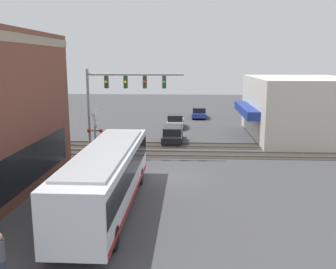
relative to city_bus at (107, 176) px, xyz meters
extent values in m
plane|color=#424244|center=(5.33, -2.80, -1.71)|extent=(120.00, 120.00, 0.00)
cube|color=gray|center=(1.38, 4.85, 6.82)|extent=(15.32, 0.36, 0.50)
cube|color=black|center=(1.38, 4.75, -0.01)|extent=(12.70, 0.12, 2.20)
cube|color=beige|center=(19.33, -15.05, 1.19)|extent=(13.47, 9.50, 5.80)
cube|color=navy|center=(19.33, -9.75, 0.89)|extent=(9.43, 1.20, 0.80)
cube|color=silver|center=(0.01, 0.00, -0.01)|extent=(12.06, 2.55, 2.55)
cube|color=black|center=(0.01, 0.00, 0.37)|extent=(11.82, 2.59, 1.07)
cube|color=#B21E1E|center=(0.01, 0.00, -1.12)|extent=(11.82, 2.58, 0.24)
cube|color=#A5A8AA|center=(0.01, 0.00, 1.32)|extent=(10.25, 2.17, 0.12)
cylinder|color=black|center=(3.84, 0.00, -1.21)|extent=(1.00, 2.57, 1.00)
cylinder|color=black|center=(-4.22, 0.00, -1.21)|extent=(1.00, 2.57, 1.00)
cylinder|color=gray|center=(9.46, 3.37, 1.69)|extent=(0.20, 0.20, 6.80)
cylinder|color=gray|center=(9.46, -0.15, 4.69)|extent=(0.16, 7.05, 0.16)
cube|color=#284723|center=(9.46, 1.96, 4.14)|extent=(0.30, 0.27, 0.90)
sphere|color=yellow|center=(9.30, 1.96, 4.14)|extent=(0.20, 0.20, 0.20)
cube|color=#284723|center=(9.46, 0.55, 4.14)|extent=(0.30, 0.27, 0.90)
sphere|color=yellow|center=(9.30, 0.55, 4.14)|extent=(0.20, 0.20, 0.20)
cube|color=#284723|center=(9.46, -0.86, 4.14)|extent=(0.30, 0.27, 0.90)
sphere|color=red|center=(9.30, -0.86, 4.14)|extent=(0.20, 0.20, 0.20)
cube|color=#284723|center=(9.46, -2.27, 4.14)|extent=(0.30, 0.27, 0.90)
sphere|color=green|center=(9.30, -2.27, 4.14)|extent=(0.20, 0.20, 0.20)
cylinder|color=gray|center=(9.04, 2.84, 0.09)|extent=(0.14, 0.14, 3.60)
cube|color=white|center=(9.04, 2.84, 1.39)|extent=(1.41, 0.06, 1.41)
cube|color=white|center=(9.04, 2.84, 1.39)|extent=(1.41, 0.06, 1.41)
cylinder|color=#38383A|center=(9.04, 2.84, 0.59)|extent=(0.08, 0.90, 0.08)
sphere|color=red|center=(8.99, 2.39, 0.59)|extent=(0.28, 0.28, 0.28)
sphere|color=red|center=(8.99, 3.29, 0.59)|extent=(0.28, 0.28, 0.28)
cube|color=#332D28|center=(11.33, -2.80, -1.70)|extent=(2.60, 60.00, 0.03)
cube|color=#6B6056|center=(10.62, -2.80, -1.64)|extent=(0.07, 60.00, 0.15)
cube|color=#6B6056|center=(12.05, -2.80, -1.64)|extent=(0.07, 60.00, 0.15)
cube|color=#332D28|center=(14.53, -2.80, -1.70)|extent=(2.60, 60.00, 0.03)
cube|color=#6B6056|center=(13.82, -2.80, -1.64)|extent=(0.07, 60.00, 0.15)
cube|color=#6B6056|center=(15.25, -2.80, -1.64)|extent=(0.07, 60.00, 0.15)
cube|color=black|center=(16.03, -2.60, -1.18)|extent=(4.86, 1.80, 0.55)
cube|color=black|center=(15.79, -2.60, -0.58)|extent=(2.68, 1.62, 0.66)
cylinder|color=black|center=(17.54, -2.60, -1.39)|extent=(0.64, 1.82, 0.64)
cylinder|color=black|center=(14.52, -2.60, -1.39)|extent=(0.64, 1.82, 0.64)
cube|color=#B7B7BC|center=(23.46, -2.60, -1.16)|extent=(4.28, 1.80, 0.59)
cube|color=black|center=(23.25, -2.60, -0.52)|extent=(2.35, 1.62, 0.69)
cylinder|color=black|center=(24.79, -2.60, -1.39)|extent=(0.64, 1.82, 0.64)
cylinder|color=black|center=(22.14, -2.60, -1.39)|extent=(0.64, 1.82, 0.64)
cube|color=navy|center=(30.96, -5.40, -1.19)|extent=(4.38, 1.80, 0.54)
cube|color=black|center=(30.74, -5.40, -0.60)|extent=(2.41, 1.62, 0.65)
cylinder|color=black|center=(32.31, -5.40, -1.39)|extent=(0.64, 1.82, 0.64)
cylinder|color=black|center=(29.60, -5.40, -1.39)|extent=(0.64, 1.82, 0.64)
cylinder|color=#2D3351|center=(9.25, 1.72, -1.29)|extent=(0.28, 0.28, 0.86)
cylinder|color=#4C4C51|center=(9.25, 1.72, -0.50)|extent=(0.34, 0.34, 0.71)
sphere|color=tan|center=(9.25, 1.72, -0.03)|extent=(0.23, 0.23, 0.23)
cylinder|color=#4C4C51|center=(-6.78, 2.10, -0.46)|extent=(0.34, 0.34, 0.74)
camera|label=1|loc=(-17.77, -4.05, 5.67)|focal=40.00mm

